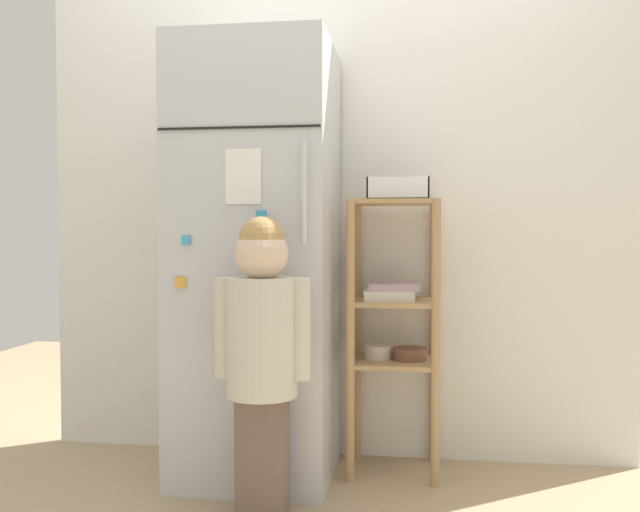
{
  "coord_description": "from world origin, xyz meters",
  "views": [
    {
      "loc": [
        0.37,
        -2.64,
        0.98
      ],
      "look_at": [
        -0.02,
        0.02,
        0.88
      ],
      "focal_mm": 38.37,
      "sensor_mm": 36.0,
      "label": 1
    }
  ],
  "objects_px": {
    "fruit_bin": "(400,192)",
    "refrigerator": "(257,262)",
    "pantry_shelf_unit": "(394,314)",
    "child_standing": "(262,336)"
  },
  "relations": [
    {
      "from": "child_standing",
      "to": "fruit_bin",
      "type": "relative_size",
      "value": 4.22
    },
    {
      "from": "refrigerator",
      "to": "fruit_bin",
      "type": "distance_m",
      "value": 0.64
    },
    {
      "from": "refrigerator",
      "to": "fruit_bin",
      "type": "xyz_separation_m",
      "value": [
        0.57,
        0.12,
        0.28
      ]
    },
    {
      "from": "refrigerator",
      "to": "pantry_shelf_unit",
      "type": "xyz_separation_m",
      "value": [
        0.54,
        0.11,
        -0.21
      ]
    },
    {
      "from": "child_standing",
      "to": "refrigerator",
      "type": "bearing_deg",
      "value": 105.85
    },
    {
      "from": "refrigerator",
      "to": "child_standing",
      "type": "relative_size",
      "value": 1.67
    },
    {
      "from": "child_standing",
      "to": "fruit_bin",
      "type": "height_order",
      "value": "fruit_bin"
    },
    {
      "from": "pantry_shelf_unit",
      "to": "fruit_bin",
      "type": "height_order",
      "value": "fruit_bin"
    },
    {
      "from": "fruit_bin",
      "to": "refrigerator",
      "type": "bearing_deg",
      "value": -168.46
    },
    {
      "from": "pantry_shelf_unit",
      "to": "fruit_bin",
      "type": "distance_m",
      "value": 0.49
    }
  ]
}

